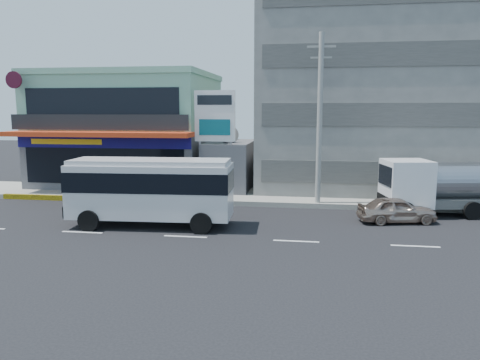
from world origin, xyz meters
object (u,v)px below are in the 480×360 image
sedan (397,210)px  satellite_dish (228,142)px  concrete_building (375,91)px  billboard (215,122)px  minibus (151,187)px  shop_building (131,132)px  tanker_truck (449,186)px  utility_pole_near (320,119)px  motorcycle_rider (87,195)px

sedan → satellite_dish: bearing=44.7°
concrete_building → billboard: (-10.50, -5.80, -2.07)m
concrete_building → billboard: size_ratio=2.32×
sedan → minibus: bearing=90.9°
shop_building → tanker_truck: bearing=-19.7°
sedan → tanker_truck: 3.88m
tanker_truck → satellite_dish: bearing=160.7°
satellite_dish → tanker_truck: (12.99, -4.56, -1.95)m
billboard → tanker_truck: size_ratio=0.87×
utility_pole_near → tanker_truck: bearing=-7.8°
satellite_dish → billboard: billboard is taller
billboard → utility_pole_near: 6.75m
tanker_truck → concrete_building: bearing=109.3°
minibus → utility_pole_near: bearing=35.0°
shop_building → motorcycle_rider: (0.53, -8.44, -3.27)m
shop_building → satellite_dish: (8.00, -2.95, -0.42)m
utility_pole_near → concrete_building: bearing=62.2°
shop_building → satellite_dish: bearing=-20.2°
billboard → sedan: size_ratio=1.77×
satellite_dish → sedan: 12.36m
sedan → tanker_truck: tanker_truck is taller
shop_building → billboard: bearing=-32.3°
satellite_dish → utility_pole_near: 7.17m
sedan → tanker_truck: size_ratio=0.49×
billboard → motorcycle_rider: (-6.97, -3.70, -4.20)m
satellite_dish → shop_building: bearing=159.8°
billboard → utility_pole_near: size_ratio=0.69×
shop_building → sedan: shop_building is taller
billboard → sedan: bearing=-25.3°
shop_building → minibus: shop_building is taller
tanker_truck → sedan: bearing=-144.4°
billboard → concrete_building: bearing=28.9°
minibus → sedan: bearing=12.0°
minibus → sedan: (12.10, 2.58, -1.32)m
utility_pole_near → minibus: (-8.17, -5.72, -3.17)m
utility_pole_near → sedan: bearing=-38.6°
minibus → sedan: 12.44m
satellite_dish → minibus: 9.70m
concrete_building → motorcycle_rider: concrete_building is taller
shop_building → satellite_dish: shop_building is taller
minibus → concrete_building: bearing=47.6°
minibus → shop_building: bearing=115.4°
tanker_truck → motorcycle_rider: bearing=-177.4°
minibus → tanker_truck: (15.16, 4.77, -0.36)m
utility_pole_near → sedan: 6.75m
billboard → satellite_dish: bearing=74.5°
billboard → utility_pole_near: utility_pole_near is taller
billboard → sedan: (10.44, -4.94, -4.26)m
tanker_truck → minibus: bearing=-162.5°
concrete_building → sedan: (-0.06, -10.74, -6.34)m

